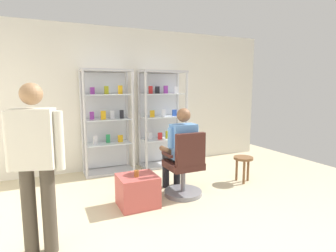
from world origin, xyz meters
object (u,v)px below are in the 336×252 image
Objects in this scene: tea_glass at (136,174)px; storage_crate at (138,191)px; office_chair at (185,170)px; seated_shopkeeper at (180,146)px; wooden_stool at (243,162)px; display_cabinet_right at (162,118)px; standing_customer at (36,159)px; display_cabinet_left at (107,121)px.

storage_crate is at bearing 59.48° from tea_glass.
seated_shopkeeper is at bearing 90.47° from office_chair.
wooden_stool is at bearing 7.00° from office_chair.
wooden_stool is at bearing -60.60° from display_cabinet_right.
display_cabinet_right is at bearing 77.33° from seated_shopkeeper.
storage_crate is at bearing -165.44° from seated_shopkeeper.
storage_crate is at bearing -122.40° from display_cabinet_right.
tea_glass is (-1.09, -1.71, -0.50)m from display_cabinet_right.
standing_customer reaches higher than office_chair.
office_chair is 2.09m from standing_customer.
standing_customer reaches higher than seated_shopkeeper.
tea_glass is at bearing -162.96° from seated_shopkeeper.
office_chair is 1.19m from wooden_stool.
display_cabinet_left is at bearing 90.45° from tea_glass.
tea_glass is (0.01, -1.72, -0.50)m from display_cabinet_left.
office_chair reaches higher than wooden_stool.
office_chair is 1.89× the size of storage_crate.
tea_glass is at bearing -174.89° from office_chair.
standing_customer reaches higher than storage_crate.
tea_glass reaches higher than storage_crate.
office_chair is 0.75m from storage_crate.
storage_crate is at bearing -174.90° from wooden_stool.
display_cabinet_right is 2.12m from storage_crate.
display_cabinet_left is 1.90m from office_chair.
display_cabinet_left is 1.84m from storage_crate.
storage_crate is (-1.06, -1.67, -0.75)m from display_cabinet_right.
standing_customer is (-1.91, -0.82, 0.22)m from seated_shopkeeper.
tea_glass is at bearing -122.36° from display_cabinet_right.
display_cabinet_left reaches higher than seated_shopkeeper.
tea_glass is at bearing -120.52° from storage_crate.
office_chair is at bearing 2.03° from storage_crate.
display_cabinet_left is at bearing 117.30° from seated_shopkeeper.
standing_customer is at bearing -156.71° from seated_shopkeeper.
office_chair is 0.59× the size of standing_customer.
seated_shopkeeper reaches higher than tea_glass.
seated_shopkeeper is (-0.33, -1.48, -0.25)m from display_cabinet_right.
tea_glass reaches higher than wooden_stool.
display_cabinet_right is 1.77m from office_chair.
tea_glass is at bearing -173.74° from wooden_stool.
standing_customer is (-1.16, -0.59, 0.47)m from tea_glass.
display_cabinet_left is 1.98× the size of office_chair.
display_cabinet_right is 3.22m from standing_customer.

